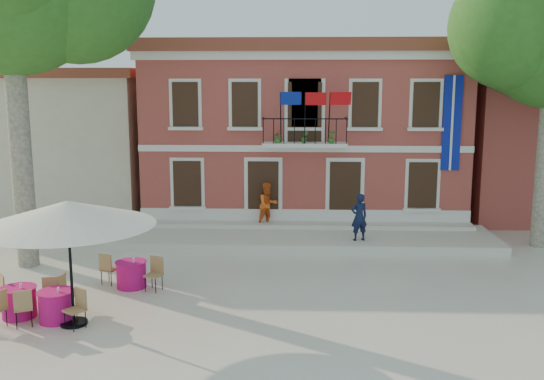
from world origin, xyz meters
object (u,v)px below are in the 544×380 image
Objects in this scene: pedestrian_navy at (359,217)px; pedestrian_orange at (268,205)px; cafe_table_0 at (19,301)px; cafe_table_1 at (56,304)px; patio_umbrella at (68,214)px; cafe_table_3 at (131,273)px.

pedestrian_orange is at bearing -50.88° from pedestrian_navy.
cafe_table_0 is 0.99× the size of cafe_table_1.
pedestrian_orange is at bearing 56.36° from cafe_table_0.
pedestrian_orange is (4.30, 9.19, -1.59)m from patio_umbrella.
patio_umbrella is at bearing -15.41° from cafe_table_0.
cafe_table_0 is (-9.16, -6.78, -0.72)m from pedestrian_navy.
pedestrian_navy is at bearing 36.53° from cafe_table_0.
cafe_table_0 is (-1.54, 0.42, -2.33)m from patio_umbrella.
cafe_table_0 and cafe_table_3 have the same top height.
pedestrian_orange is at bearing 61.97° from cafe_table_1.
patio_umbrella is 2.12× the size of cafe_table_3.
pedestrian_navy is 0.98× the size of pedestrian_orange.
patio_umbrella is at bearing -103.65° from cafe_table_3.
pedestrian_navy is 11.42m from cafe_table_0.
cafe_table_3 is at bearing 76.35° from patio_umbrella.
cafe_table_3 is at bearing 12.60° from pedestrian_navy.
pedestrian_orange is 0.89× the size of cafe_table_3.
patio_umbrella reaches higher than cafe_table_0.
pedestrian_orange reaches higher than cafe_table_3.
pedestrian_orange is 0.94× the size of cafe_table_0.
cafe_table_1 is at bearing 20.84° from pedestrian_navy.
pedestrian_navy reaches higher than cafe_table_0.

